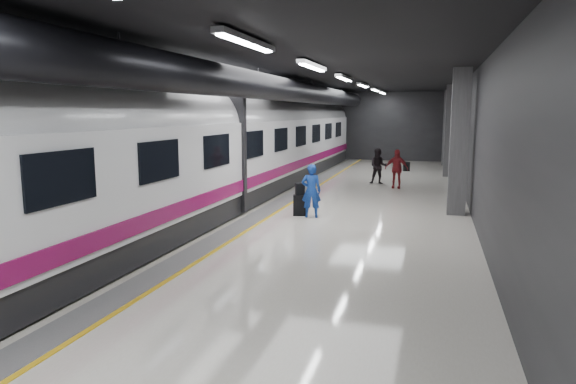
% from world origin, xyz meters
% --- Properties ---
extents(ground, '(40.00, 40.00, 0.00)m').
position_xyz_m(ground, '(0.00, 0.00, 0.00)').
color(ground, silver).
rests_on(ground, ground).
extents(platform_hall, '(10.02, 40.02, 4.51)m').
position_xyz_m(platform_hall, '(-0.29, 0.96, 3.54)').
color(platform_hall, black).
rests_on(platform_hall, ground).
extents(train, '(3.05, 38.00, 4.05)m').
position_xyz_m(train, '(-3.25, -0.00, 2.07)').
color(train, black).
rests_on(train, ground).
extents(traveler_main, '(0.66, 0.50, 1.63)m').
position_xyz_m(traveler_main, '(0.29, 0.24, 0.81)').
color(traveler_main, '#1852B4').
rests_on(traveler_main, ground).
extents(suitcase_main, '(0.44, 0.34, 0.64)m').
position_xyz_m(suitcase_main, '(-0.12, 0.42, 0.32)').
color(suitcase_main, black).
rests_on(suitcase_main, ground).
extents(shoulder_bag, '(0.31, 0.27, 0.37)m').
position_xyz_m(shoulder_bag, '(-0.11, 0.44, 0.82)').
color(shoulder_bag, black).
rests_on(shoulder_bag, suitcase_main).
extents(traveler_far_a, '(0.81, 0.65, 1.58)m').
position_xyz_m(traveler_far_a, '(1.46, 8.25, 0.79)').
color(traveler_far_a, black).
rests_on(traveler_far_a, ground).
extents(traveler_far_b, '(0.97, 0.42, 1.64)m').
position_xyz_m(traveler_far_b, '(2.32, 7.18, 0.82)').
color(traveler_far_b, maroon).
rests_on(traveler_far_b, ground).
extents(suitcase_far, '(0.39, 0.31, 0.50)m').
position_xyz_m(suitcase_far, '(2.40, 13.75, 0.25)').
color(suitcase_far, black).
rests_on(suitcase_far, ground).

